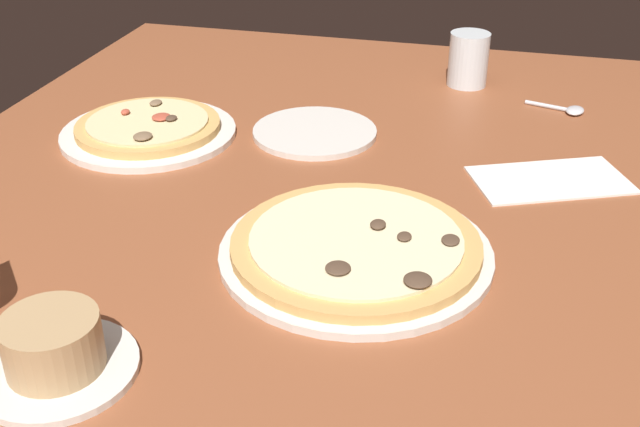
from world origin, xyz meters
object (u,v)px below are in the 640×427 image
object	(u,v)px
water_glass	(468,63)
side_plate	(315,132)
ramekin_on_saucer	(54,351)
spoon	(568,109)
pizza_main	(356,248)
pizza_side	(148,129)
paper_menu	(550,180)

from	to	relation	value
water_glass	side_plate	xyz separation A→B (cm)	(-28.20, 20.44, -3.62)
ramekin_on_saucer	spoon	xyz separation A→B (cm)	(78.25, -46.94, -2.09)
pizza_main	pizza_side	world-z (taller)	same
pizza_side	ramekin_on_saucer	distance (cm)	54.40
ramekin_on_saucer	spoon	distance (cm)	91.28
pizza_main	side_plate	world-z (taller)	pizza_main
side_plate	spoon	size ratio (longest dim) A/B	1.92
paper_menu	ramekin_on_saucer	bearing A→B (deg)	115.57
pizza_side	water_glass	distance (cm)	56.96
ramekin_on_saucer	water_glass	world-z (taller)	water_glass
ramekin_on_saucer	paper_menu	size ratio (longest dim) A/B	0.72
side_plate	pizza_side	bearing A→B (deg)	105.45
ramekin_on_saucer	spoon	world-z (taller)	ramekin_on_saucer
ramekin_on_saucer	side_plate	bearing A→B (deg)	-8.81
pizza_main	side_plate	bearing A→B (deg)	22.54
water_glass	spoon	world-z (taller)	water_glass
pizza_side	water_glass	bearing A→B (deg)	-52.09
side_plate	spoon	bearing A→B (deg)	-62.94
water_glass	paper_menu	distance (cm)	38.39
pizza_main	water_glass	bearing A→B (deg)	-6.55
side_plate	paper_menu	xyz separation A→B (cm)	(-7.07, -35.08, -0.30)
pizza_side	paper_menu	size ratio (longest dim) A/B	1.28
pizza_main	water_glass	distance (cm)	61.12
ramekin_on_saucer	paper_menu	bearing A→B (deg)	-40.45
side_plate	paper_menu	size ratio (longest dim) A/B	0.92
pizza_main	paper_menu	bearing A→B (deg)	-40.41
pizza_main	spoon	distance (cm)	57.21
pizza_main	pizza_side	bearing A→B (deg)	55.87
pizza_side	water_glass	world-z (taller)	water_glass
pizza_side	paper_menu	distance (cm)	59.53
spoon	paper_menu	bearing A→B (deg)	174.09
pizza_side	spoon	distance (cm)	67.50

